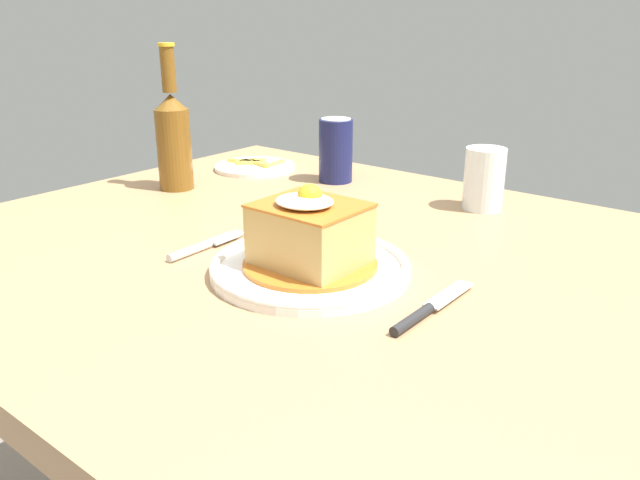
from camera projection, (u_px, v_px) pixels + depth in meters
name	position (u px, v px, depth m)	size (l,w,h in m)	color
dining_table	(371.00, 329.00, 0.89)	(1.35, 0.94, 0.73)	#A87F56
main_plate	(310.00, 267.00, 0.83)	(0.26, 0.26, 0.02)	white
sandwich_meal	(310.00, 235.00, 0.81)	(0.17, 0.17, 0.11)	#C66B23
fork	(201.00, 247.00, 0.90)	(0.02, 0.14, 0.01)	silver
knife	(423.00, 312.00, 0.71)	(0.02, 0.17, 0.01)	#262628
soda_can	(336.00, 150.00, 1.25)	(0.07, 0.07, 0.12)	#191E51
beer_bottle_amber	(173.00, 136.00, 1.18)	(0.06, 0.06, 0.27)	brown
drinking_glass	(483.00, 183.00, 1.08)	(0.07, 0.07, 0.10)	#3F2314
side_plate_fries	(255.00, 167.00, 1.36)	(0.17, 0.17, 0.02)	white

